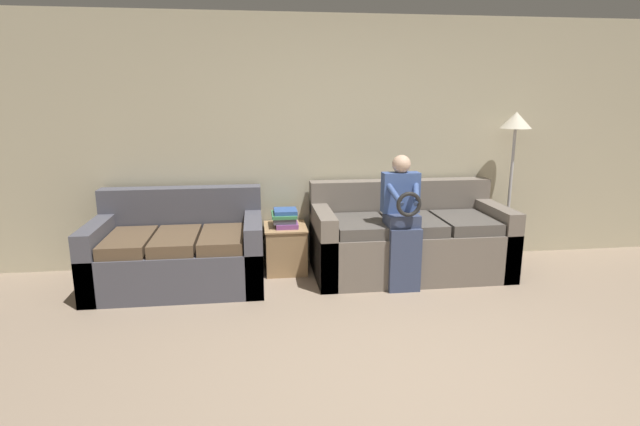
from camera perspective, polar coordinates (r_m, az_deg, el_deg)
The scene contains 8 objects.
ground_plane at distance 3.22m, azimuth 13.03°, elevation -20.04°, with size 14.00×14.00×0.00m, color gray.
wall_back at distance 5.30m, azimuth 3.67°, elevation 8.06°, with size 7.60×0.06×2.55m.
couch_main at distance 5.11m, azimuth 10.03°, elevation -3.06°, with size 1.91×0.94×0.89m.
couch_side at distance 4.92m, azimuth -15.78°, elevation -4.34°, with size 1.56×0.99×0.87m.
child_left_seated at distance 4.61m, azimuth 9.41°, elevation -0.44°, with size 0.35×0.37×1.23m.
side_shelf at distance 5.11m, azimuth -3.95°, elevation -3.94°, with size 0.42×0.50×0.47m.
book_stack at distance 5.03m, azimuth -4.02°, elevation -0.55°, with size 0.26×0.33×0.17m.
floor_lamp at distance 5.58m, azimuth 21.35°, elevation 7.99°, with size 0.31×0.31×1.59m.
Camera 1 is at (-1.02, -2.51, 1.75)m, focal length 28.00 mm.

